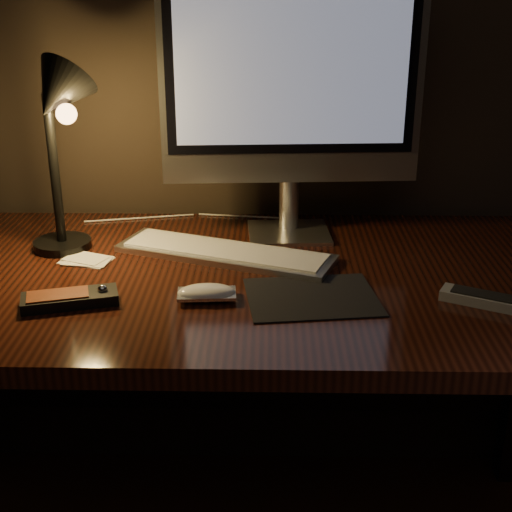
{
  "coord_description": "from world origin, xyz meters",
  "views": [
    {
      "loc": [
        0.08,
        0.54,
        1.31
      ],
      "look_at": [
        0.06,
        1.73,
        0.84
      ],
      "focal_mm": 50.0,
      "sensor_mm": 36.0,
      "label": 1
    }
  ],
  "objects_px": {
    "media_remote": "(70,298)",
    "tv_remote": "(493,301)",
    "mouse": "(207,295)",
    "desk": "(232,315)",
    "keyboard": "(225,252)",
    "monitor": "(292,81)",
    "desk_lamp": "(57,122)"
  },
  "relations": [
    {
      "from": "desk",
      "to": "mouse",
      "type": "bearing_deg",
      "value": -99.82
    },
    {
      "from": "monitor",
      "to": "keyboard",
      "type": "relative_size",
      "value": 1.26
    },
    {
      "from": "desk",
      "to": "desk_lamp",
      "type": "bearing_deg",
      "value": 176.21
    },
    {
      "from": "keyboard",
      "to": "media_remote",
      "type": "xyz_separation_m",
      "value": [
        -0.27,
        -0.24,
        0.0
      ]
    },
    {
      "from": "desk",
      "to": "keyboard",
      "type": "distance_m",
      "value": 0.14
    },
    {
      "from": "mouse",
      "to": "media_remote",
      "type": "height_order",
      "value": "media_remote"
    },
    {
      "from": "media_remote",
      "to": "tv_remote",
      "type": "xyz_separation_m",
      "value": [
        0.77,
        0.01,
        -0.0
      ]
    },
    {
      "from": "media_remote",
      "to": "tv_remote",
      "type": "height_order",
      "value": "media_remote"
    },
    {
      "from": "monitor",
      "to": "desk",
      "type": "bearing_deg",
      "value": -133.2
    },
    {
      "from": "desk",
      "to": "monitor",
      "type": "xyz_separation_m",
      "value": [
        0.13,
        0.15,
        0.48
      ]
    },
    {
      "from": "monitor",
      "to": "media_remote",
      "type": "distance_m",
      "value": 0.65
    },
    {
      "from": "desk",
      "to": "monitor",
      "type": "distance_m",
      "value": 0.52
    },
    {
      "from": "mouse",
      "to": "media_remote",
      "type": "bearing_deg",
      "value": -178.58
    },
    {
      "from": "monitor",
      "to": "mouse",
      "type": "distance_m",
      "value": 0.51
    },
    {
      "from": "keyboard",
      "to": "tv_remote",
      "type": "relative_size",
      "value": 2.5
    },
    {
      "from": "media_remote",
      "to": "tv_remote",
      "type": "distance_m",
      "value": 0.77
    },
    {
      "from": "media_remote",
      "to": "keyboard",
      "type": "bearing_deg",
      "value": 26.14
    },
    {
      "from": "monitor",
      "to": "keyboard",
      "type": "xyz_separation_m",
      "value": [
        -0.14,
        -0.13,
        -0.34
      ]
    },
    {
      "from": "media_remote",
      "to": "tv_remote",
      "type": "relative_size",
      "value": 0.98
    },
    {
      "from": "keyboard",
      "to": "desk_lamp",
      "type": "height_order",
      "value": "desk_lamp"
    },
    {
      "from": "desk",
      "to": "tv_remote",
      "type": "bearing_deg",
      "value": -23.66
    },
    {
      "from": "mouse",
      "to": "tv_remote",
      "type": "height_order",
      "value": "tv_remote"
    },
    {
      "from": "mouse",
      "to": "desk_lamp",
      "type": "distance_m",
      "value": 0.47
    },
    {
      "from": "keyboard",
      "to": "media_remote",
      "type": "bearing_deg",
      "value": -117.46
    },
    {
      "from": "monitor",
      "to": "keyboard",
      "type": "bearing_deg",
      "value": -140.17
    },
    {
      "from": "desk",
      "to": "mouse",
      "type": "relative_size",
      "value": 14.86
    },
    {
      "from": "desk",
      "to": "mouse",
      "type": "distance_m",
      "value": 0.24
    },
    {
      "from": "media_remote",
      "to": "desk_lamp",
      "type": "relative_size",
      "value": 0.43
    },
    {
      "from": "mouse",
      "to": "desk",
      "type": "bearing_deg",
      "value": 75.88
    },
    {
      "from": "desk",
      "to": "media_remote",
      "type": "distance_m",
      "value": 0.39
    },
    {
      "from": "tv_remote",
      "to": "media_remote",
      "type": "bearing_deg",
      "value": -152.52
    },
    {
      "from": "monitor",
      "to": "tv_remote",
      "type": "distance_m",
      "value": 0.62
    }
  ]
}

